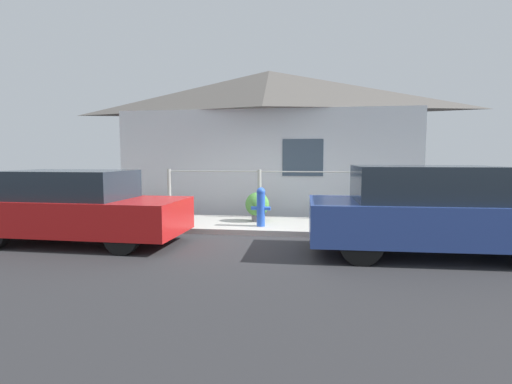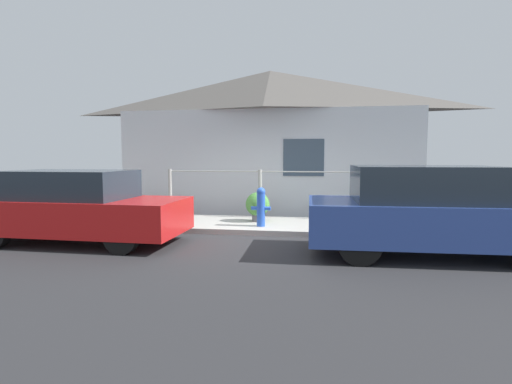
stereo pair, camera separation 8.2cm
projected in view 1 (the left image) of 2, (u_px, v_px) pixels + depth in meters
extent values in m
plane|color=#2D2D30|center=(247.00, 236.00, 8.42)|extent=(60.00, 60.00, 0.00)
cube|color=#B2AFA8|center=(254.00, 225.00, 9.39)|extent=(24.00, 1.97, 0.12)
cube|color=silver|center=(264.00, 163.00, 11.05)|extent=(8.44, 0.12, 2.98)
cube|color=#384756|center=(303.00, 158.00, 10.81)|extent=(1.10, 0.04, 1.00)
pyramid|color=#605B56|center=(269.00, 92.00, 11.88)|extent=(8.84, 2.20, 1.22)
cylinder|color=#999993|center=(169.00, 192.00, 10.51)|extent=(0.10, 0.10, 1.22)
cylinder|color=#999993|center=(259.00, 194.00, 10.15)|extent=(0.10, 0.10, 1.22)
cylinder|color=#999993|center=(356.00, 195.00, 9.79)|extent=(0.10, 0.10, 1.22)
cylinder|color=#999993|center=(259.00, 172.00, 10.10)|extent=(4.80, 0.03, 0.03)
cube|color=red|center=(79.00, 215.00, 7.64)|extent=(4.08, 1.71, 0.63)
cube|color=#232D38|center=(70.00, 185.00, 7.62)|extent=(2.25, 1.48, 0.54)
cylinder|color=black|center=(156.00, 223.00, 8.14)|extent=(0.61, 0.21, 0.61)
cylinder|color=black|center=(122.00, 237.00, 6.77)|extent=(0.61, 0.21, 0.61)
cylinder|color=black|center=(46.00, 220.00, 8.56)|extent=(0.61, 0.21, 0.61)
cube|color=#2D4793|center=(433.00, 221.00, 6.68)|extent=(4.14, 1.85, 0.67)
cube|color=#232D38|center=(424.00, 184.00, 6.64)|extent=(2.29, 1.59, 0.59)
cylinder|color=black|center=(492.00, 229.00, 7.29)|extent=(0.68, 0.22, 0.67)
cylinder|color=black|center=(350.00, 226.00, 7.60)|extent=(0.68, 0.22, 0.67)
cylinder|color=black|center=(361.00, 243.00, 6.11)|extent=(0.68, 0.22, 0.67)
cylinder|color=blue|center=(261.00, 210.00, 8.86)|extent=(0.19, 0.19, 0.73)
sphere|color=blue|center=(261.00, 192.00, 8.83)|extent=(0.19, 0.19, 0.19)
cylinder|color=blue|center=(255.00, 208.00, 8.88)|extent=(0.17, 0.08, 0.08)
cylinder|color=blue|center=(267.00, 208.00, 8.84)|extent=(0.17, 0.08, 0.08)
cylinder|color=slate|center=(257.00, 217.00, 9.55)|extent=(0.27, 0.27, 0.20)
sphere|color=#4C8E3D|center=(257.00, 204.00, 9.52)|extent=(0.57, 0.57, 0.57)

